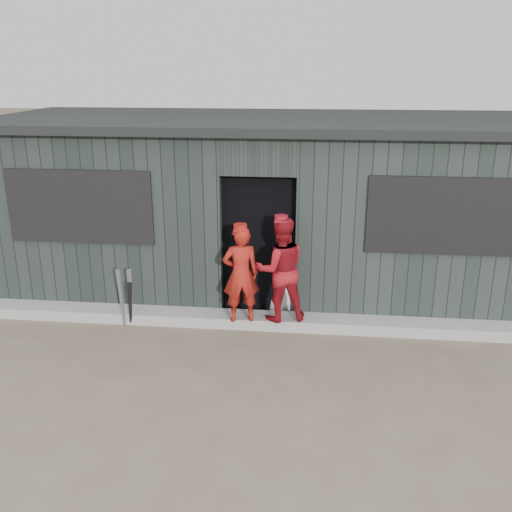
# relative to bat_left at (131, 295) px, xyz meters

# --- Properties ---
(ground) EXTENTS (80.00, 80.00, 0.00)m
(ground) POSITION_rel_bat_left_xyz_m (1.69, -1.71, -0.41)
(ground) COLOR brown
(ground) RESTS_ON ground
(curb) EXTENTS (8.00, 0.36, 0.15)m
(curb) POSITION_rel_bat_left_xyz_m (1.69, 0.11, -0.33)
(curb) COLOR gray
(curb) RESTS_ON ground
(bat_left) EXTENTS (0.17, 0.30, 0.82)m
(bat_left) POSITION_rel_bat_left_xyz_m (0.00, 0.00, 0.00)
(bat_left) COLOR #9998A0
(bat_left) RESTS_ON ground
(bat_mid) EXTENTS (0.07, 0.17, 0.85)m
(bat_mid) POSITION_rel_bat_left_xyz_m (-0.08, -0.14, 0.02)
(bat_mid) COLOR gray
(bat_mid) RESTS_ON ground
(bat_right) EXTENTS (0.18, 0.27, 0.68)m
(bat_right) POSITION_rel_bat_left_xyz_m (0.04, -0.14, -0.07)
(bat_right) COLOR black
(bat_right) RESTS_ON ground
(player_red_left) EXTENTS (0.53, 0.42, 1.29)m
(player_red_left) POSITION_rel_bat_left_xyz_m (1.51, -0.06, 0.39)
(player_red_left) COLOR maroon
(player_red_left) RESTS_ON curb
(player_red_right) EXTENTS (0.79, 0.69, 1.39)m
(player_red_right) POSITION_rel_bat_left_xyz_m (2.02, 0.04, 0.44)
(player_red_right) COLOR maroon
(player_red_right) RESTS_ON curb
(player_grey_back) EXTENTS (0.72, 0.53, 1.35)m
(player_grey_back) POSITION_rel_bat_left_xyz_m (2.05, 0.59, 0.27)
(player_grey_back) COLOR silver
(player_grey_back) RESTS_ON ground
(dugout) EXTENTS (8.30, 3.30, 2.62)m
(dugout) POSITION_rel_bat_left_xyz_m (1.69, 1.79, 0.88)
(dugout) COLOR black
(dugout) RESTS_ON ground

